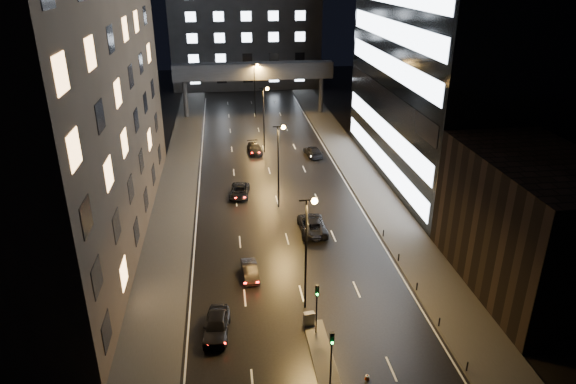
% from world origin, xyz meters
% --- Properties ---
extents(ground, '(160.00, 160.00, 0.00)m').
position_xyz_m(ground, '(0.00, 40.00, 0.00)').
color(ground, black).
rests_on(ground, ground).
extents(sidewalk_left, '(5.00, 110.00, 0.15)m').
position_xyz_m(sidewalk_left, '(-12.50, 35.00, 0.07)').
color(sidewalk_left, '#383533').
rests_on(sidewalk_left, ground).
extents(sidewalk_right, '(5.00, 110.00, 0.15)m').
position_xyz_m(sidewalk_right, '(12.50, 35.00, 0.07)').
color(sidewalk_right, '#383533').
rests_on(sidewalk_right, ground).
extents(building_left, '(15.00, 48.00, 40.00)m').
position_xyz_m(building_left, '(-22.50, 24.00, 20.00)').
color(building_left, '#2D2319').
rests_on(building_left, ground).
extents(building_right_low, '(10.00, 18.00, 12.00)m').
position_xyz_m(building_right_low, '(20.00, 9.00, 6.00)').
color(building_right_low, black).
rests_on(building_right_low, ground).
extents(building_right_glass, '(20.00, 36.00, 45.00)m').
position_xyz_m(building_right_glass, '(25.00, 36.00, 22.50)').
color(building_right_glass, black).
rests_on(building_right_glass, ground).
extents(building_far, '(34.00, 14.00, 25.00)m').
position_xyz_m(building_far, '(0.00, 98.00, 12.50)').
color(building_far, '#333335').
rests_on(building_far, ground).
extents(skybridge, '(30.00, 3.00, 10.00)m').
position_xyz_m(skybridge, '(0.00, 70.00, 8.34)').
color(skybridge, '#333335').
rests_on(skybridge, ground).
extents(median_island, '(1.60, 8.00, 0.15)m').
position_xyz_m(median_island, '(0.30, 2.00, 0.07)').
color(median_island, '#383533').
rests_on(median_island, ground).
extents(traffic_signal_near, '(0.28, 0.34, 4.40)m').
position_xyz_m(traffic_signal_near, '(0.30, 4.49, 3.09)').
color(traffic_signal_near, black).
rests_on(traffic_signal_near, median_island).
extents(traffic_signal_far, '(0.28, 0.34, 4.40)m').
position_xyz_m(traffic_signal_far, '(0.30, -1.01, 3.09)').
color(traffic_signal_far, black).
rests_on(traffic_signal_far, median_island).
extents(bollard_row, '(0.12, 25.12, 0.90)m').
position_xyz_m(bollard_row, '(10.20, 6.50, 0.45)').
color(bollard_row, black).
rests_on(bollard_row, ground).
extents(streetlight_near, '(1.45, 0.50, 10.15)m').
position_xyz_m(streetlight_near, '(0.16, 8.00, 6.50)').
color(streetlight_near, black).
rests_on(streetlight_near, ground).
extents(streetlight_mid_a, '(1.45, 0.50, 10.15)m').
position_xyz_m(streetlight_mid_a, '(0.16, 28.00, 6.50)').
color(streetlight_mid_a, black).
rests_on(streetlight_mid_a, ground).
extents(streetlight_mid_b, '(1.45, 0.50, 10.15)m').
position_xyz_m(streetlight_mid_b, '(0.16, 48.00, 6.50)').
color(streetlight_mid_b, black).
rests_on(streetlight_mid_b, ground).
extents(streetlight_far, '(1.45, 0.50, 10.15)m').
position_xyz_m(streetlight_far, '(0.16, 68.00, 6.50)').
color(streetlight_far, black).
rests_on(streetlight_far, ground).
extents(car_away_a, '(2.38, 4.91, 1.61)m').
position_xyz_m(car_away_a, '(-7.42, 5.53, 0.81)').
color(car_away_a, black).
rests_on(car_away_a, ground).
extents(car_away_b, '(1.64, 3.95, 1.27)m').
position_xyz_m(car_away_b, '(-4.33, 13.29, 0.64)').
color(car_away_b, black).
rests_on(car_away_b, ground).
extents(car_away_c, '(2.91, 5.20, 1.37)m').
position_xyz_m(car_away_c, '(-4.53, 31.78, 0.69)').
color(car_away_c, black).
rests_on(car_away_c, ground).
extents(car_away_d, '(2.43, 4.99, 1.40)m').
position_xyz_m(car_away_d, '(-1.50, 47.94, 0.70)').
color(car_away_d, black).
rests_on(car_away_d, ground).
extents(car_toward_a, '(2.80, 5.96, 1.65)m').
position_xyz_m(car_toward_a, '(2.91, 21.41, 0.82)').
color(car_toward_a, black).
rests_on(car_toward_a, ground).
extents(car_toward_b, '(2.55, 5.21, 1.46)m').
position_xyz_m(car_toward_b, '(7.18, 45.32, 0.73)').
color(car_toward_b, black).
rests_on(car_toward_b, ground).
extents(utility_cabinet, '(0.91, 0.57, 1.16)m').
position_xyz_m(utility_cabinet, '(-0.10, 5.49, 0.73)').
color(utility_cabinet, '#4A4A4D').
rests_on(utility_cabinet, median_island).
extents(cone_b, '(0.47, 0.47, 0.48)m').
position_xyz_m(cone_b, '(3.00, -0.76, 0.24)').
color(cone_b, '#DC410B').
rests_on(cone_b, ground).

